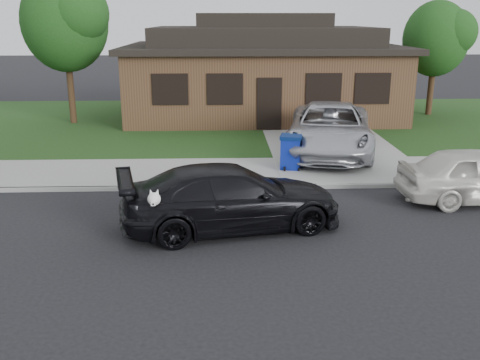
{
  "coord_description": "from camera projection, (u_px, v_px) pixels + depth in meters",
  "views": [
    {
      "loc": [
        2.03,
        -10.66,
        4.58
      ],
      "look_at": [
        2.44,
        0.77,
        1.1
      ],
      "focal_mm": 40.0,
      "sensor_mm": 36.0,
      "label": 1
    }
  ],
  "objects": [
    {
      "name": "sidewalk",
      "position": [
        155.0,
        173.0,
        16.22
      ],
      "size": [
        60.0,
        3.0,
        0.12
      ],
      "primitive_type": "cube",
      "color": "gray",
      "rests_on": "ground"
    },
    {
      "name": "minivan",
      "position": [
        330.0,
        129.0,
        18.19
      ],
      "size": [
        3.88,
        6.38,
        1.65
      ],
      "primitive_type": "imported",
      "rotation": [
        0.0,
        0.0,
        -0.2
      ],
      "color": "#BABCC2",
      "rests_on": "driveway"
    },
    {
      "name": "house",
      "position": [
        262.0,
        72.0,
        25.31
      ],
      "size": [
        12.6,
        8.6,
        4.65
      ],
      "color": "#422B1C",
      "rests_on": "ground"
    },
    {
      "name": "ground",
      "position": [
        128.0,
        241.0,
        11.46
      ],
      "size": [
        120.0,
        120.0,
        0.0
      ],
      "primitive_type": "plane",
      "color": "black",
      "rests_on": "ground"
    },
    {
      "name": "tree_1",
      "position": [
        440.0,
        37.0,
        24.56
      ],
      "size": [
        3.15,
        3.0,
        5.25
      ],
      "color": "#332114",
      "rests_on": "ground"
    },
    {
      "name": "lawn",
      "position": [
        176.0,
        123.0,
        23.87
      ],
      "size": [
        60.0,
        13.0,
        0.13
      ],
      "primitive_type": "cube",
      "color": "#193814",
      "rests_on": "ground"
    },
    {
      "name": "tree_0",
      "position": [
        68.0,
        20.0,
        22.32
      ],
      "size": [
        3.78,
        3.6,
        6.34
      ],
      "color": "#332114",
      "rests_on": "ground"
    },
    {
      "name": "recycling_bin",
      "position": [
        291.0,
        152.0,
        16.31
      ],
      "size": [
        0.75,
        0.75,
        1.06
      ],
      "rotation": [
        0.0,
        0.0,
        -0.21
      ],
      "color": "navy",
      "rests_on": "sidewalk"
    },
    {
      "name": "curb",
      "position": [
        148.0,
        188.0,
        14.79
      ],
      "size": [
        60.0,
        0.12,
        0.12
      ],
      "primitive_type": "cube",
      "color": "gray",
      "rests_on": "ground"
    },
    {
      "name": "sedan",
      "position": [
        231.0,
        198.0,
        11.96
      ],
      "size": [
        5.28,
        3.03,
        1.44
      ],
      "rotation": [
        0.0,
        0.0,
        1.79
      ],
      "color": "black",
      "rests_on": "ground"
    },
    {
      "name": "driveway",
      "position": [
        321.0,
        136.0,
        21.2
      ],
      "size": [
        4.5,
        13.0,
        0.14
      ],
      "primitive_type": "cube",
      "color": "gray",
      "rests_on": "ground"
    }
  ]
}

